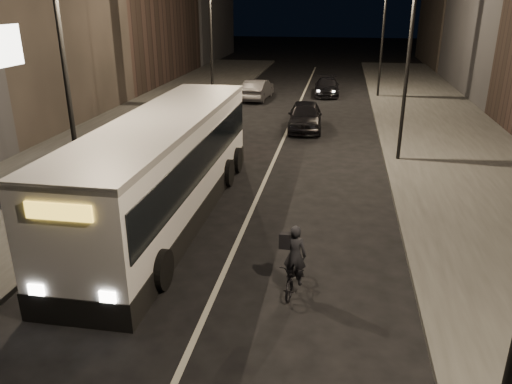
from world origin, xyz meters
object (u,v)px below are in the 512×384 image
at_px(streetlight_left_far, 215,26).
at_px(car_far, 327,87).
at_px(streetlight_left_near, 71,55).
at_px(car_near, 305,116).
at_px(streetlight_right_mid, 404,40).
at_px(cyclist_on_bicycle, 295,269).
at_px(car_mid, 257,89).
at_px(streetlight_right_far, 380,23).
at_px(city_bus, 166,163).

distance_m(streetlight_left_far, car_far, 10.68).
xyz_separation_m(streetlight_left_near, car_far, (7.12, 24.42, -4.71)).
bearing_deg(car_near, streetlight_right_mid, -53.81).
height_order(cyclist_on_bicycle, car_mid, cyclist_on_bicycle).
bearing_deg(streetlight_right_mid, car_mid, 121.66).
height_order(streetlight_right_mid, streetlight_left_far, same).
distance_m(streetlight_right_mid, car_mid, 16.88).
xyz_separation_m(streetlight_left_near, car_mid, (2.14, 21.81, -4.63)).
xyz_separation_m(cyclist_on_bicycle, car_far, (-0.19, 27.96, 0.01)).
bearing_deg(cyclist_on_bicycle, streetlight_left_near, 162.08).
relative_size(streetlight_left_far, car_far, 1.82).
bearing_deg(car_near, streetlight_left_near, -118.10).
xyz_separation_m(streetlight_left_near, car_near, (6.27, 13.39, -4.58)).
bearing_deg(car_mid, car_far, -148.75).
height_order(streetlight_right_far, streetlight_left_near, same).
distance_m(streetlight_right_far, car_far, 5.91).
height_order(streetlight_left_near, streetlight_left_far, same).
distance_m(car_near, car_far, 11.06).
relative_size(streetlight_left_far, city_bus, 0.63).
xyz_separation_m(streetlight_left_far, car_mid, (2.14, 3.81, -4.63)).
distance_m(streetlight_left_far, city_bus, 18.01).
distance_m(city_bus, car_far, 24.35).
bearing_deg(car_near, city_bus, -108.94).
height_order(streetlight_right_far, car_mid, streetlight_right_far).
bearing_deg(streetlight_right_far, streetlight_left_far, -150.64).
height_order(streetlight_left_far, city_bus, streetlight_left_far).
relative_size(streetlight_right_mid, car_mid, 1.82).
distance_m(streetlight_right_far, car_near, 12.36).
height_order(streetlight_right_far, car_near, streetlight_right_far).
bearing_deg(car_mid, car_near, 119.73).
xyz_separation_m(streetlight_left_near, city_bus, (2.60, 0.52, -3.48)).
bearing_deg(cyclist_on_bicycle, car_mid, 109.46).
height_order(streetlight_right_mid, car_far, streetlight_right_mid).
relative_size(city_bus, car_mid, 2.88).
bearing_deg(car_mid, streetlight_right_far, -161.98).
distance_m(streetlight_right_far, streetlight_left_far, 12.24).
distance_m(streetlight_left_near, car_near, 15.48).
bearing_deg(cyclist_on_bicycle, city_bus, 147.16).
relative_size(streetlight_right_mid, cyclist_on_bicycle, 4.25).
relative_size(streetlight_left_near, car_near, 1.77).
distance_m(streetlight_right_far, car_mid, 9.94).
bearing_deg(streetlight_left_far, city_bus, -81.55).
distance_m(streetlight_right_far, streetlight_left_near, 26.26).
distance_m(streetlight_left_near, city_bus, 4.38).
distance_m(car_mid, car_far, 5.61).
relative_size(streetlight_right_mid, streetlight_left_far, 1.00).
relative_size(cyclist_on_bicycle, car_far, 0.43).
xyz_separation_m(car_mid, car_far, (4.97, 2.60, -0.09)).
bearing_deg(car_near, streetlight_right_far, 64.54).
bearing_deg(cyclist_on_bicycle, streetlight_right_mid, 81.74).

